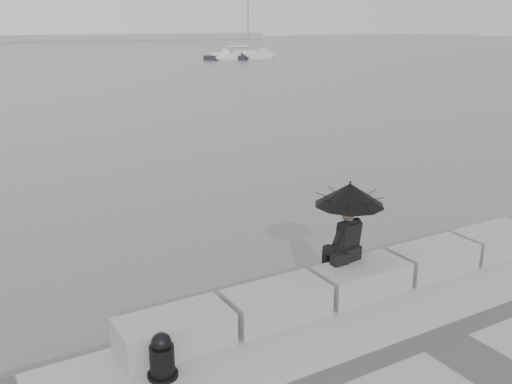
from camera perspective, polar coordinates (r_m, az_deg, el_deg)
ground at (r=10.55m, az=8.66°, el=-11.38°), size 360.00×360.00×0.00m
stone_block_far_left at (r=8.30m, az=-8.17°, el=-13.71°), size 1.60×0.80×0.50m
stone_block_left at (r=8.98m, az=2.08°, el=-11.05°), size 1.60×0.80×0.50m
stone_block_centre at (r=9.91m, az=10.50°, el=-8.55°), size 1.60×0.80×0.50m
stone_block_right at (r=11.02m, az=17.26°, el=-6.39°), size 1.60×0.80×0.50m
stone_block_far_right at (r=12.27m, az=22.68°, el=-4.58°), size 1.60×0.80×0.50m
seated_person at (r=9.68m, az=9.35°, el=-1.11°), size 1.19×1.19×1.39m
bag at (r=9.74m, az=8.37°, el=-6.68°), size 0.29×0.17×0.19m
mooring_bollard at (r=7.72m, az=-9.38°, el=-16.15°), size 0.40×0.40×0.64m
sailboat_right at (r=80.10m, az=-1.05°, el=13.50°), size 7.56×3.21×12.90m
small_motorboat at (r=78.77m, az=-3.16°, el=13.27°), size 5.59×4.23×1.10m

